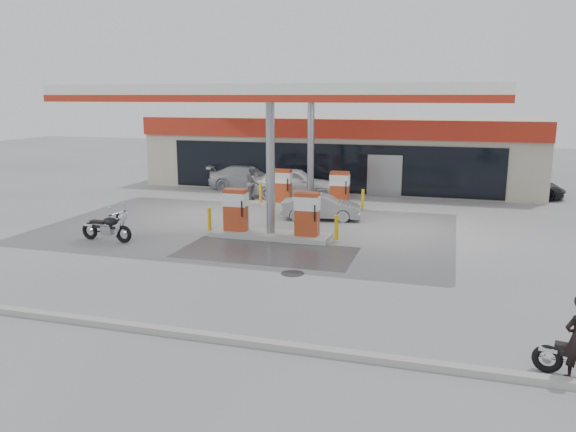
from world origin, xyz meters
name	(u,v)px	position (x,y,z in m)	size (l,w,h in m)	color
ground	(253,251)	(0.00, 0.00, 0.00)	(90.00, 90.00, 0.00)	gray
wet_patch	(266,252)	(0.50, 0.00, 0.00)	(6.00, 3.00, 0.00)	#4C4C4F
drain_cover	(293,273)	(2.00, -2.00, 0.00)	(0.70, 0.70, 0.01)	#38383A
kerb	(146,329)	(0.00, -7.00, 0.07)	(28.00, 0.25, 0.15)	gray
store_building	(343,150)	(0.01, 15.94, 2.01)	(22.00, 8.22, 4.00)	#A9A18E
canopy	(293,94)	(0.00, 5.00, 5.27)	(16.00, 10.02, 5.51)	silver
pump_island_near	(271,219)	(0.00, 2.00, 0.71)	(5.14, 1.30, 1.78)	#9E9E99
pump_island_far	(310,193)	(0.00, 8.00, 0.71)	(5.14, 1.30, 1.78)	#9E9E99
parked_motorcycle	(107,228)	(-5.55, -0.24, 0.49)	(2.14, 0.82, 1.10)	black
sedan_white	(294,182)	(-1.52, 10.42, 0.78)	(1.85, 4.60, 1.57)	silver
attendant	(253,183)	(-3.39, 9.35, 0.84)	(0.82, 0.64, 1.69)	#5C5C61
hatchback_silver	(321,207)	(1.09, 5.60, 0.55)	(1.17, 3.37, 1.11)	gray
parked_car_left	(250,178)	(-4.50, 12.00, 0.69)	(1.92, 4.73, 1.37)	#ABADB4
parked_car_right	(523,187)	(10.00, 13.84, 0.57)	(1.88, 4.07, 1.13)	black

